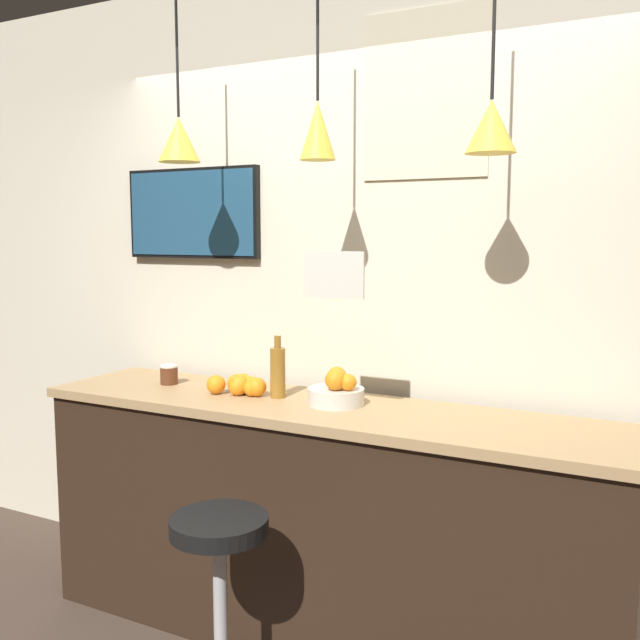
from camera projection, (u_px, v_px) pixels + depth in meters
back_wall at (361, 292)px, 3.21m from camera, size 8.00×0.06×2.90m
service_counter at (320, 523)px, 2.97m from camera, size 2.50×0.58×1.01m
bar_stool at (220, 586)px, 2.48m from camera, size 0.39×0.39×0.74m
fruit_bowl at (337, 390)px, 2.90m from camera, size 0.23×0.23×0.16m
orange_pile at (241, 385)px, 3.11m from camera, size 0.27×0.18×0.09m
juice_bottle at (278, 371)px, 3.03m from camera, size 0.07×0.07×0.27m
spread_jar at (169, 375)px, 3.31m from camera, size 0.08×0.08×0.09m
pendant_lamp_left at (179, 139)px, 3.07m from camera, size 0.18×0.18×0.78m
pendant_lamp_middle at (318, 129)px, 2.76m from camera, size 0.14×0.14×0.81m
pendant_lamp_right at (491, 125)px, 2.45m from camera, size 0.18×0.18×0.82m
mounted_tv at (192, 213)px, 3.53m from camera, size 0.77×0.04×0.44m
hanging_menu_board at (334, 275)px, 2.58m from camera, size 0.24×0.01×0.17m
wall_poster at (425, 94)px, 2.94m from camera, size 0.54×0.01×0.69m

